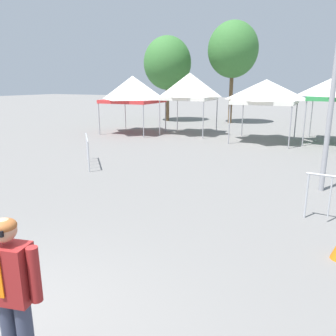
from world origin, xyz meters
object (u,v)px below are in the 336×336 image
Objects in this scene: canopy_tent_left_of_center at (266,92)px; tree_behind_tents_center at (233,50)px; tree_behind_tents_left at (167,63)px; canopy_tent_behind_left at (133,89)px; person_foreground at (12,290)px; crowd_barrier_by_lift at (87,145)px; canopy_tent_far_right at (190,86)px.

tree_behind_tents_center is at bearing 118.29° from canopy_tent_left_of_center.
canopy_tent_left_of_center is at bearing -36.51° from tree_behind_tents_left.
person_foreground is at bearing -61.13° from canopy_tent_behind_left.
canopy_tent_left_of_center reaches higher than crowd_barrier_by_lift.
canopy_tent_behind_left reaches higher than crowd_barrier_by_lift.
tree_behind_tents_center reaches higher than tree_behind_tents_left.
canopy_tent_far_right is 17.44m from person_foreground.
canopy_tent_left_of_center is at bearing 92.58° from person_foreground.
canopy_tent_behind_left is 7.78m from canopy_tent_left_of_center.
canopy_tent_behind_left is 1.92× the size of person_foreground.
person_foreground is at bearing -87.42° from canopy_tent_left_of_center.
canopy_tent_far_right is at bearing 170.02° from canopy_tent_left_of_center.
canopy_tent_behind_left is 8.62m from crowd_barrier_by_lift.
canopy_tent_left_of_center is 9.65m from crowd_barrier_by_lift.
tree_behind_tents_center reaches higher than canopy_tent_behind_left.
canopy_tent_left_of_center is 15.82m from person_foreground.
crowd_barrier_by_lift is (3.02, -7.86, -1.87)m from canopy_tent_behind_left.
tree_behind_tents_center is 16.30m from crowd_barrier_by_lift.
tree_behind_tents_left reaches higher than person_foreground.
crowd_barrier_by_lift is (-0.76, -15.62, -4.61)m from tree_behind_tents_center.
crowd_barrier_by_lift is (-5.46, 7.53, -0.28)m from person_foreground.
person_foreground is at bearing -54.03° from crowd_barrier_by_lift.
tree_behind_tents_left reaches higher than canopy_tent_left_of_center.
crowd_barrier_by_lift is at bearing -92.80° from tree_behind_tents_center.
canopy_tent_far_right is 4.63m from canopy_tent_left_of_center.
tree_behind_tents_center is (3.78, 7.76, 2.74)m from canopy_tent_behind_left.
person_foreground is 1.12× the size of crowd_barrier_by_lift.
tree_behind_tents_center is (-4.70, 23.15, 4.33)m from person_foreground.
tree_behind_tents_center reaches higher than crowd_barrier_by_lift.
canopy_tent_far_right is 2.24× the size of crowd_barrier_by_lift.
tree_behind_tents_center reaches higher than canopy_tent_far_right.
canopy_tent_far_right is at bearing 88.75° from crowd_barrier_by_lift.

